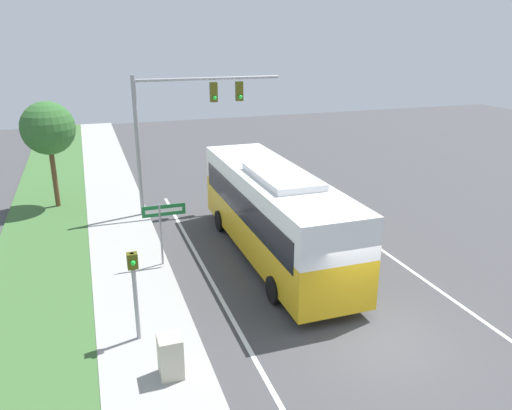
{
  "coord_description": "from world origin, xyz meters",
  "views": [
    {
      "loc": [
        -7.27,
        -10.38,
        8.29
      ],
      "look_at": [
        -1.15,
        7.33,
        1.86
      ],
      "focal_mm": 35.0,
      "sensor_mm": 36.0,
      "label": 1
    }
  ],
  "objects_px": {
    "signal_gantry": "(182,115)",
    "pedestrian_signal": "(134,282)",
    "bus": "(274,209)",
    "utility_cabinet": "(170,356)",
    "street_sign": "(163,222)"
  },
  "relations": [
    {
      "from": "pedestrian_signal",
      "to": "bus",
      "type": "bearing_deg",
      "value": 36.09
    },
    {
      "from": "street_sign",
      "to": "utility_cabinet",
      "type": "bearing_deg",
      "value": -97.95
    },
    {
      "from": "bus",
      "to": "pedestrian_signal",
      "type": "xyz_separation_m",
      "value": [
        -5.65,
        -4.12,
        -0.08
      ]
    },
    {
      "from": "pedestrian_signal",
      "to": "utility_cabinet",
      "type": "height_order",
      "value": "pedestrian_signal"
    },
    {
      "from": "utility_cabinet",
      "to": "street_sign",
      "type": "bearing_deg",
      "value": 82.05
    },
    {
      "from": "signal_gantry",
      "to": "pedestrian_signal",
      "type": "xyz_separation_m",
      "value": [
        -3.48,
        -10.41,
        -2.85
      ]
    },
    {
      "from": "signal_gantry",
      "to": "bus",
      "type": "bearing_deg",
      "value": -70.92
    },
    {
      "from": "street_sign",
      "to": "utility_cabinet",
      "type": "distance_m",
      "value": 6.7
    },
    {
      "from": "bus",
      "to": "utility_cabinet",
      "type": "distance_m",
      "value": 7.99
    },
    {
      "from": "signal_gantry",
      "to": "pedestrian_signal",
      "type": "relative_size",
      "value": 2.52
    },
    {
      "from": "signal_gantry",
      "to": "utility_cabinet",
      "type": "distance_m",
      "value": 13.3
    },
    {
      "from": "signal_gantry",
      "to": "pedestrian_signal",
      "type": "bearing_deg",
      "value": -108.47
    },
    {
      "from": "street_sign",
      "to": "utility_cabinet",
      "type": "relative_size",
      "value": 2.25
    },
    {
      "from": "bus",
      "to": "utility_cabinet",
      "type": "height_order",
      "value": "bus"
    },
    {
      "from": "bus",
      "to": "signal_gantry",
      "type": "xyz_separation_m",
      "value": [
        -2.18,
        6.29,
        2.77
      ]
    }
  ]
}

